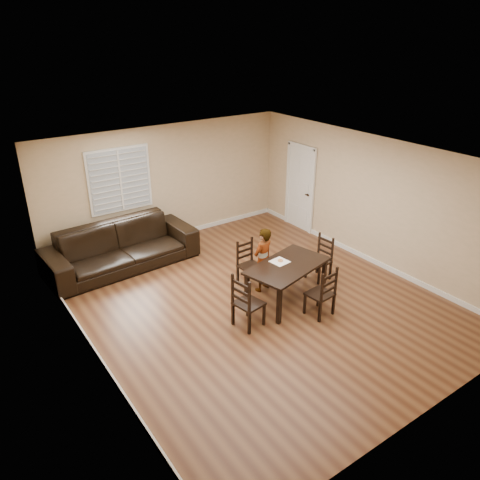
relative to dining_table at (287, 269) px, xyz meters
name	(u,v)px	position (x,y,z in m)	size (l,w,h in m)	color
ground	(256,301)	(-0.49, 0.28, -0.65)	(7.00, 7.00, 0.00)	brown
room	(253,207)	(-0.45, 0.46, 1.16)	(6.04, 7.04, 2.72)	#D3B48E
dining_table	(287,269)	(0.00, 0.00, 0.00)	(1.73, 1.23, 0.73)	black
chair_near	(247,263)	(-0.21, 0.97, -0.23)	(0.43, 0.40, 0.91)	black
chair_far	(325,295)	(0.18, -0.81, -0.22)	(0.46, 0.44, 0.94)	black
chair_left	(244,305)	(-1.16, -0.27, -0.20)	(0.49, 0.51, 0.99)	black
chair_right	(323,259)	(1.16, 0.26, -0.23)	(0.41, 0.43, 0.91)	black
child	(263,260)	(-0.13, 0.55, -0.01)	(0.47, 0.31, 1.28)	gray
napkin	(280,262)	(-0.04, 0.17, 0.09)	(0.30, 0.30, 0.00)	white
donut	(280,260)	(-0.02, 0.18, 0.11)	(0.10, 0.10, 0.04)	#CE834A
sofa	(121,247)	(-1.98, 3.01, -0.19)	(3.14, 1.23, 0.92)	black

